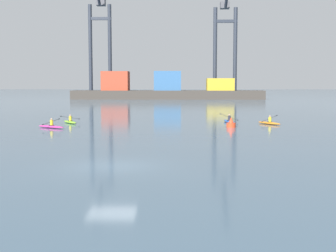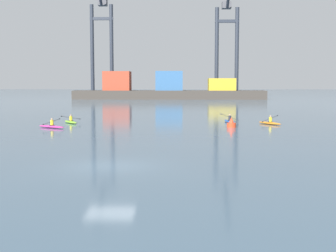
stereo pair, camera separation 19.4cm
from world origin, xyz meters
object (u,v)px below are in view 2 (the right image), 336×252
gantry_crane_west_mid (227,38)px  kayak_orange (270,123)px  kayak_blue (230,121)px  channel_buoy (231,124)px  container_barge (167,90)px  kayak_lime (71,122)px  gantry_crane_west (101,36)px  kayak_magenta (51,126)px

gantry_crane_west_mid → kayak_orange: size_ratio=11.68×
kayak_blue → channel_buoy: bearing=-94.2°
container_barge → kayak_lime: size_ratio=17.43×
channel_buoy → gantry_crane_west: bearing=106.6°
container_barge → kayak_lime: (-7.78, -83.87, -2.46)m
gantry_crane_west → kayak_lime: (13.58, -98.44, -19.58)m
container_barge → kayak_magenta: 89.85m
gantry_crane_west_mid → kayak_orange: (-4.59, -93.91, -18.35)m
kayak_orange → kayak_lime: bearing=177.7°
channel_buoy → container_barge: bearing=96.0°
container_barge → kayak_orange: container_barge is taller
gantry_crane_west_mid → channel_buoy: bearing=-95.3°
gantry_crane_west_mid → kayak_magenta: bearing=-105.1°
container_barge → kayak_magenta: bearing=-95.3°
gantry_crane_west_mid → kayak_orange: gantry_crane_west_mid is taller
kayak_blue → kayak_orange: size_ratio=1.07×
gantry_crane_west → kayak_magenta: (13.05, -104.00, -19.58)m
container_barge → gantry_crane_west_mid: (18.24, 9.18, 15.89)m
gantry_crane_west_mid → kayak_lime: 98.35m
gantry_crane_west → kayak_blue: (30.99, -97.21, -19.58)m
container_barge → channel_buoy: container_barge is taller
gantry_crane_west_mid → kayak_orange: 95.80m
channel_buoy → kayak_magenta: channel_buoy is taller
gantry_crane_west → channel_buoy: size_ratio=40.74×
channel_buoy → kayak_orange: (4.44, 3.56, -0.19)m
channel_buoy → kayak_magenta: (-17.52, -1.13, -0.19)m
kayak_magenta → gantry_crane_west_mid: bearing=74.9°
container_barge → kayak_lime: container_barge is taller
container_barge → kayak_blue: container_barge is taller
container_barge → kayak_blue: (9.63, -82.64, -2.46)m
gantry_crane_west → kayak_lime: gantry_crane_west is taller
kayak_blue → kayak_orange: bearing=-27.5°
container_barge → kayak_blue: size_ratio=15.99×
container_barge → channel_buoy: (9.21, -88.30, -2.27)m
channel_buoy → kayak_magenta: bearing=-176.3°
gantry_crane_west_mid → kayak_magenta: gantry_crane_west_mid is taller
kayak_lime → kayak_magenta: same height
kayak_lime → kayak_orange: (21.43, -0.86, -0.00)m
kayak_lime → kayak_blue: bearing=4.1°
gantry_crane_west_mid → channel_buoy: (-9.03, -97.48, -18.16)m
kayak_orange → container_barge: bearing=99.2°
container_barge → gantry_crane_west_mid: 25.88m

